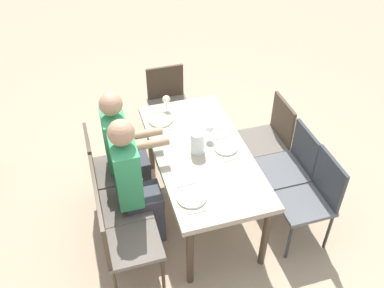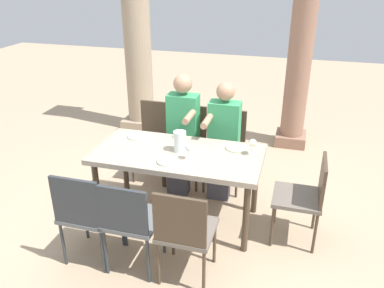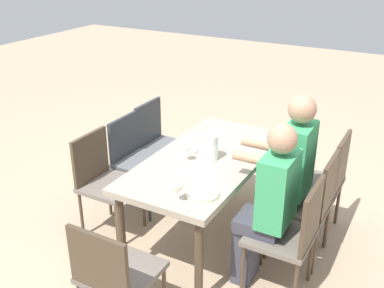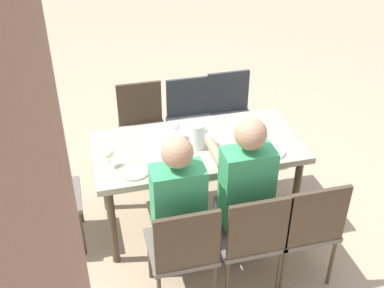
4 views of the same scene
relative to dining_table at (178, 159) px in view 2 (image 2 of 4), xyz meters
name	(u,v)px [view 2 (image 2 of 4)]	position (x,y,z in m)	size (l,w,h in m)	color
ground_plane	(179,217)	(0.00, 0.00, -0.68)	(16.00, 16.00, 0.00)	tan
dining_table	(178,159)	(0.00, 0.00, 0.00)	(1.63, 0.81, 0.76)	tan
chair_west_north	(155,135)	(-0.56, 0.83, -0.16)	(0.44, 0.44, 0.92)	#6A6158
chair_west_south	(85,211)	(-0.56, -0.82, -0.16)	(0.44, 0.44, 0.90)	#5B5E61
chair_mid_north	(187,139)	(-0.15, 0.82, -0.16)	(0.44, 0.44, 0.91)	#6A6158
chair_mid_south	(130,219)	(-0.15, -0.82, -0.16)	(0.44, 0.44, 0.88)	#5B5E61
chair_east_north	(226,144)	(0.31, 0.82, -0.17)	(0.44, 0.44, 0.90)	#6A6158
chair_east_south	(184,229)	(0.31, -0.82, -0.17)	(0.44, 0.44, 0.88)	#6A6158
chair_head_east	(306,194)	(1.23, 0.00, -0.18)	(0.44, 0.44, 0.86)	#6A6158
diner_woman_green	(182,130)	(-0.15, 0.62, 0.04)	(0.34, 0.49, 1.34)	#3F3F4C
diner_man_white	(223,137)	(0.31, 0.63, 0.00)	(0.35, 0.49, 1.29)	#3F3F4C
stone_column_near	(137,39)	(-1.32, 2.22, 0.72)	(0.52, 0.52, 2.86)	tan
stone_column_centre	(302,41)	(1.02, 2.22, 0.80)	(0.42, 0.42, 3.01)	#936B56
plate_0	(139,136)	(-0.51, 0.24, 0.08)	(0.24, 0.24, 0.02)	white
fork_0	(126,135)	(-0.66, 0.24, 0.08)	(0.02, 0.17, 0.01)	silver
spoon_0	(152,138)	(-0.36, 0.24, 0.08)	(0.02, 0.17, 0.01)	silver
plate_1	(168,161)	(-0.03, -0.21, 0.08)	(0.21, 0.21, 0.02)	white
wine_glass_1	(189,148)	(0.14, -0.11, 0.19)	(0.07, 0.07, 0.16)	white
fork_1	(153,159)	(-0.18, -0.21, 0.08)	(0.02, 0.17, 0.01)	silver
spoon_1	(184,164)	(0.12, -0.21, 0.08)	(0.02, 0.17, 0.01)	silver
plate_2	(237,148)	(0.54, 0.24, 0.08)	(0.24, 0.24, 0.02)	silver
wine_glass_2	(253,144)	(0.70, 0.14, 0.19)	(0.08, 0.08, 0.16)	white
fork_2	(222,146)	(0.39, 0.24, 0.08)	(0.02, 0.17, 0.01)	silver
spoon_2	(253,150)	(0.69, 0.24, 0.08)	(0.02, 0.17, 0.01)	silver
water_pitcher	(180,142)	(0.01, 0.04, 0.17)	(0.12, 0.12, 0.20)	white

